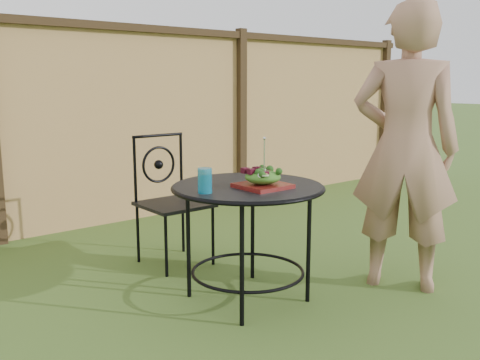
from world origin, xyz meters
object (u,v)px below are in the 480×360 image
at_px(patio_chair, 170,196).
at_px(diner, 405,148).
at_px(salad_plate, 263,186).
at_px(patio_table, 248,207).

height_order(patio_chair, diner, diner).
bearing_deg(patio_chair, diner, -55.98).
bearing_deg(diner, salad_plate, 38.14).
relative_size(diner, salad_plate, 6.80).
height_order(patio_table, diner, diner).
bearing_deg(salad_plate, patio_table, 95.97).
xyz_separation_m(patio_chair, salad_plate, (-0.00, -1.03, 0.23)).
relative_size(patio_table, diner, 0.50).
bearing_deg(patio_table, salad_plate, -84.03).
bearing_deg(salad_plate, diner, -19.79).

